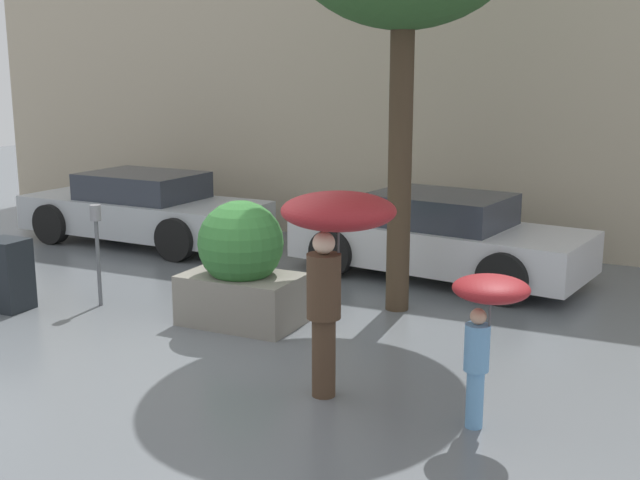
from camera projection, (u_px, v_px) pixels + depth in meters
The scene contains 9 objects.
ground_plane at pixel (192, 362), 8.28m from camera, with size 40.00×40.00×0.00m, color slate.
building_facade at pixel (411, 66), 13.36m from camera, with size 18.00×0.30×6.00m.
planter_box at pixel (241, 266), 9.40m from camera, with size 1.38×1.01×1.48m.
person_adult at pixel (335, 233), 7.17m from camera, with size 1.04×1.04×1.90m.
person_child at pixel (487, 310), 6.55m from camera, with size 0.63×0.63×1.33m.
parked_car_near at pixel (439, 238), 11.57m from camera, with size 4.40×2.34×1.22m.
parked_car_far at pixel (144, 209), 13.86m from camera, with size 4.40×2.03×1.22m.
parking_meter at pixel (97, 234), 10.07m from camera, with size 0.14×0.14×1.31m.
newspaper_box at pixel (7, 275), 10.01m from camera, with size 0.50×0.44×0.90m.
Camera 1 is at (4.61, -6.46, 2.98)m, focal length 45.00 mm.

